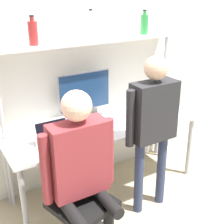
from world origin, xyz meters
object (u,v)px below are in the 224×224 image
at_px(monitor, 85,93).
at_px(office_chair, 80,218).
at_px(bottle_green, 144,24).
at_px(person_standing, 153,117).
at_px(bottle_red, 33,33).
at_px(bottle_clear, 91,27).
at_px(cell_phone, 82,136).
at_px(person_seated, 81,163).
at_px(laptop, 54,137).

bearing_deg(monitor, office_chair, -120.50).
relative_size(office_chair, bottle_green, 3.57).
bearing_deg(bottle_green, person_standing, -119.17).
height_order(person_standing, bottle_red, bottle_red).
height_order(office_chair, bottle_green, bottle_green).
bearing_deg(bottle_clear, monitor, 166.36).
bearing_deg(bottle_red, cell_phone, -48.63).
bearing_deg(monitor, cell_phone, -121.42).
bearing_deg(person_standing, cell_phone, 142.36).
distance_m(monitor, person_seated, 1.04).
bearing_deg(monitor, laptop, -145.35).
relative_size(monitor, cell_phone, 3.92).
height_order(monitor, bottle_green, bottle_green).
bearing_deg(bottle_red, bottle_clear, 0.00).
bearing_deg(bottle_clear, bottle_red, -180.00).
bearing_deg(person_seated, cell_phone, 62.89).
bearing_deg(bottle_green, monitor, 178.41).
height_order(laptop, person_standing, person_standing).
bearing_deg(person_standing, bottle_red, 138.05).
distance_m(monitor, office_chair, 1.26).
relative_size(monitor, bottle_red, 2.24).
relative_size(monitor, bottle_clear, 2.02).
distance_m(laptop, person_seated, 0.55).
bearing_deg(laptop, bottle_red, 90.12).
xyz_separation_m(monitor, cell_phone, (-0.21, -0.35, -0.29)).
bearing_deg(person_standing, monitor, 113.02).
distance_m(cell_phone, bottle_green, 1.38).
bearing_deg(office_chair, laptop, 89.32).
relative_size(laptop, bottle_green, 1.30).
relative_size(laptop, bottle_clear, 1.15).
bearing_deg(person_seated, bottle_clear, 56.61).
height_order(laptop, office_chair, laptop).
bearing_deg(office_chair, cell_phone, 60.14).
distance_m(monitor, laptop, 0.65).
xyz_separation_m(laptop, office_chair, (-0.01, -0.51, -0.54)).
bearing_deg(bottle_red, monitor, 2.34).
relative_size(cell_phone, bottle_clear, 0.51).
height_order(person_standing, bottle_green, bottle_green).
relative_size(bottle_clear, bottle_green, 1.13).
xyz_separation_m(office_chair, bottle_red, (0.01, 0.83, 1.45)).
bearing_deg(bottle_clear, bottle_green, -0.00).
xyz_separation_m(person_standing, bottle_green, (0.41, 0.74, 0.73)).
xyz_separation_m(person_seated, bottle_red, (-0.01, 0.87, 0.88)).
height_order(person_seated, bottle_clear, bottle_clear).
bearing_deg(bottle_green, person_seated, -144.48).
bearing_deg(person_seated, office_chair, 105.35).
xyz_separation_m(laptop, bottle_red, (-0.00, 0.32, 0.90)).
xyz_separation_m(laptop, person_standing, (0.82, -0.41, 0.17)).
xyz_separation_m(monitor, person_standing, (0.32, -0.76, -0.07)).
bearing_deg(cell_phone, person_seated, -117.11).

